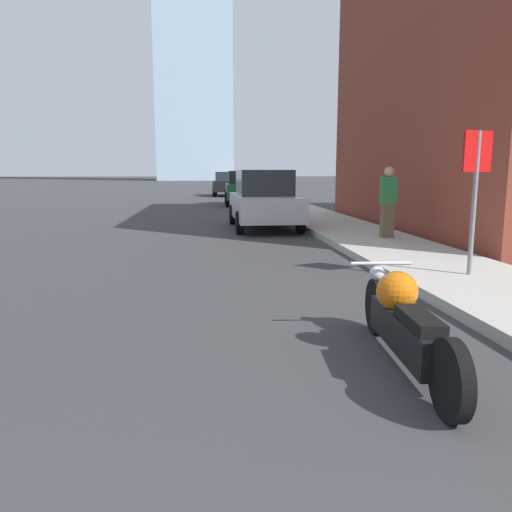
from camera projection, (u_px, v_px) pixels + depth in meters
sidewalk at (256, 193)px, 39.10m from camera, size 2.23×240.00×0.15m
motorcycle at (404, 322)px, 4.38m from camera, size 0.62×2.47×0.80m
parked_car_silver at (264, 200)px, 15.05m from camera, size 1.95×4.41×1.75m
parked_car_green at (242, 188)px, 25.67m from camera, size 1.86×4.04×1.75m
parked_car_black at (227, 184)px, 35.67m from camera, size 2.18×4.38×1.71m
stop_sign at (476, 178)px, 7.38m from camera, size 0.57×0.26×2.14m
pedestrian at (388, 202)px, 11.77m from camera, size 0.36×0.23×1.67m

